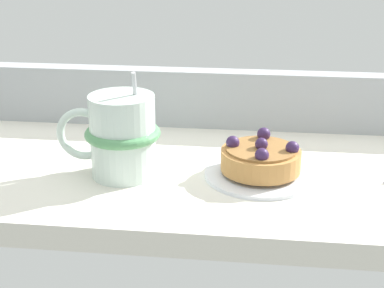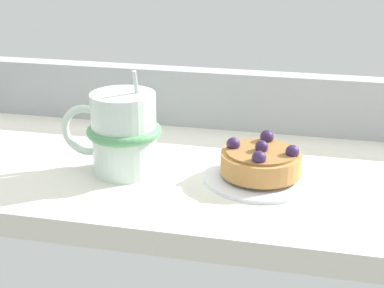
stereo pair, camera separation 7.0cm
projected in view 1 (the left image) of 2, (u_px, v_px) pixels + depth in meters
ground_plane at (240, 178)px, 73.90cm from camera, size 88.40×34.56×2.90cm
window_rail_back at (246, 100)px, 86.37cm from camera, size 86.63×3.26×8.49cm
dessert_plate at (260, 173)px, 70.73cm from camera, size 13.51×13.51×0.92cm
raspberry_tart at (261, 158)px, 70.02cm from camera, size 9.60×9.60×4.14cm
coffee_mug at (121, 135)px, 69.65cm from camera, size 12.70×9.06×12.91cm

